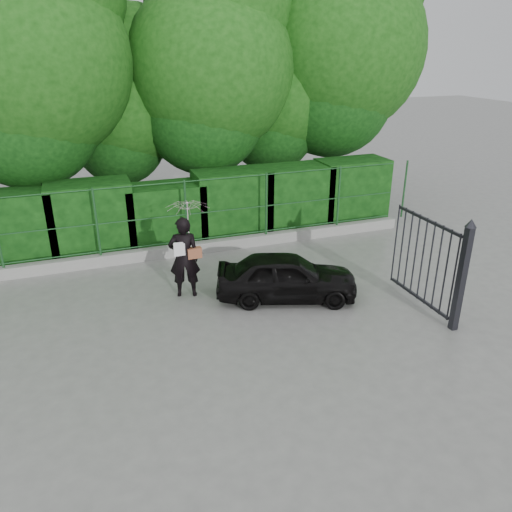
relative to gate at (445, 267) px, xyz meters
name	(u,v)px	position (x,y,z in m)	size (l,w,h in m)	color
ground	(219,340)	(-4.60, 0.72, -1.19)	(80.00, 80.00, 0.00)	gray
kerb	(174,251)	(-4.60, 5.22, -1.04)	(14.00, 0.25, 0.30)	#9E9E99
fence	(179,213)	(-4.38, 5.22, 0.01)	(14.13, 0.06, 1.80)	#1C4C23
hedge	(163,211)	(-4.65, 6.22, -0.19)	(14.20, 1.20, 2.18)	black
trees	(180,71)	(-3.46, 8.46, 3.43)	(17.10, 6.15, 8.08)	black
gate	(445,267)	(0.00, 0.00, 0.00)	(0.22, 2.33, 2.36)	#24242A
woman	(187,236)	(-4.69, 2.88, 0.25)	(1.02, 0.97, 2.24)	black
car	(287,276)	(-2.66, 1.93, -0.65)	(1.27, 3.15, 1.07)	black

